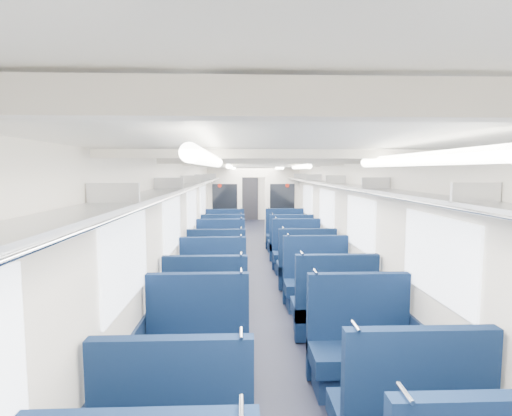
{
  "coord_description": "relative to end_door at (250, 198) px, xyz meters",
  "views": [
    {
      "loc": [
        -0.38,
        -8.62,
        2.2
      ],
      "look_at": [
        0.06,
        2.92,
        1.1
      ],
      "focal_mm": 27.62,
      "sensor_mm": 36.0,
      "label": 1
    }
  ],
  "objects": [
    {
      "name": "windows",
      "position": [
        0.0,
        -9.4,
        0.42
      ],
      "size": [
        2.78,
        15.6,
        0.75
      ],
      "color": "white",
      "rests_on": "wall_left"
    },
    {
      "name": "floor",
      "position": [
        0.0,
        -8.94,
        -1.0
      ],
      "size": [
        2.8,
        18.0,
        0.01
      ],
      "primitive_type": "cube",
      "color": "black",
      "rests_on": "ground"
    },
    {
      "name": "seat_10",
      "position": [
        -0.83,
        -11.51,
        -0.64
      ],
      "size": [
        1.06,
        0.58,
        1.18
      ],
      "color": "#0E2245",
      "rests_on": "floor"
    },
    {
      "name": "end_door",
      "position": [
        0.0,
        0.0,
        0.0
      ],
      "size": [
        0.75,
        0.06,
        2.0
      ],
      "primitive_type": "cube",
      "color": "black",
      "rests_on": "floor"
    },
    {
      "name": "seat_16",
      "position": [
        -0.83,
        -7.94,
        -0.64
      ],
      "size": [
        1.06,
        0.58,
        1.18
      ],
      "color": "#0E2245",
      "rests_on": "floor"
    },
    {
      "name": "wall_right",
      "position": [
        1.4,
        -8.94,
        0.18
      ],
      "size": [
        0.02,
        18.0,
        2.35
      ],
      "primitive_type": "cube",
      "color": "beige",
      "rests_on": "floor"
    },
    {
      "name": "seat_6",
      "position": [
        -0.83,
        -13.72,
        -0.64
      ],
      "size": [
        1.06,
        0.58,
        1.18
      ],
      "color": "#0E2245",
      "rests_on": "floor"
    },
    {
      "name": "seat_13",
      "position": [
        0.83,
        -10.38,
        -0.64
      ],
      "size": [
        1.06,
        0.58,
        1.18
      ],
      "color": "#0E2245",
      "rests_on": "floor"
    },
    {
      "name": "seat_18",
      "position": [
        -0.83,
        -6.94,
        -0.64
      ],
      "size": [
        1.06,
        0.58,
        1.18
      ],
      "color": "#0E2245",
      "rests_on": "floor"
    },
    {
      "name": "ceiling",
      "position": [
        0.0,
        -8.94,
        1.35
      ],
      "size": [
        2.8,
        18.0,
        0.01
      ],
      "primitive_type": "cube",
      "color": "white",
      "rests_on": "wall_left"
    },
    {
      "name": "seat_12",
      "position": [
        -0.83,
        -10.38,
        -0.64
      ],
      "size": [
        1.06,
        0.58,
        1.18
      ],
      "color": "#0E2245",
      "rests_on": "floor"
    },
    {
      "name": "bulkhead",
      "position": [
        -0.0,
        -5.58,
        0.23
      ],
      "size": [
        2.8,
        0.1,
        2.35
      ],
      "color": "silver",
      "rests_on": "floor"
    },
    {
      "name": "seat_8",
      "position": [
        -0.83,
        -12.59,
        -0.64
      ],
      "size": [
        1.06,
        0.58,
        1.18
      ],
      "color": "#0E2245",
      "rests_on": "floor"
    },
    {
      "name": "seat_9",
      "position": [
        0.83,
        -12.58,
        -0.64
      ],
      "size": [
        1.06,
        0.58,
        1.18
      ],
      "color": "#0E2245",
      "rests_on": "floor"
    },
    {
      "name": "dado_right",
      "position": [
        1.39,
        -8.94,
        -0.65
      ],
      "size": [
        0.03,
        17.9,
        0.7
      ],
      "primitive_type": "cube",
      "color": "#111F3A",
      "rests_on": "floor"
    },
    {
      "name": "seat_7",
      "position": [
        0.83,
        -13.78,
        -0.64
      ],
      "size": [
        1.06,
        0.58,
        1.18
      ],
      "color": "#0E2245",
      "rests_on": "floor"
    },
    {
      "name": "wall_far",
      "position": [
        0.0,
        0.06,
        0.18
      ],
      "size": [
        2.8,
        0.02,
        2.35
      ],
      "primitive_type": "cube",
      "color": "beige",
      "rests_on": "floor"
    },
    {
      "name": "ceiling_fittings",
      "position": [
        0.0,
        -9.2,
        1.29
      ],
      "size": [
        2.7,
        16.06,
        0.11
      ],
      "color": "silver",
      "rests_on": "ceiling"
    },
    {
      "name": "seat_15",
      "position": [
        0.83,
        -9.18,
        -0.64
      ],
      "size": [
        1.06,
        0.58,
        1.18
      ],
      "color": "#0E2245",
      "rests_on": "floor"
    },
    {
      "name": "dado_left",
      "position": [
        -1.39,
        -8.94,
        -0.65
      ],
      "size": [
        0.03,
        17.9,
        0.7
      ],
      "primitive_type": "cube",
      "color": "#111F3A",
      "rests_on": "floor"
    },
    {
      "name": "wall_left",
      "position": [
        -1.4,
        -8.94,
        0.18
      ],
      "size": [
        0.02,
        18.0,
        2.35
      ],
      "primitive_type": "cube",
      "color": "beige",
      "rests_on": "floor"
    },
    {
      "name": "seat_11",
      "position": [
        0.83,
        -11.43,
        -0.64
      ],
      "size": [
        1.06,
        0.58,
        1.18
      ],
      "color": "#0E2245",
      "rests_on": "floor"
    },
    {
      "name": "seat_17",
      "position": [
        0.83,
        -8.07,
        -0.64
      ],
      "size": [
        1.06,
        0.58,
        1.18
      ],
      "color": "#0E2245",
      "rests_on": "floor"
    },
    {
      "name": "luggage_rack_left",
      "position": [
        -1.21,
        -8.94,
        0.97
      ],
      "size": [
        0.36,
        17.4,
        0.18
      ],
      "color": "#B2B5BA",
      "rests_on": "wall_left"
    },
    {
      "name": "seat_19",
      "position": [
        0.83,
        -6.86,
        -0.64
      ],
      "size": [
        1.06,
        0.58,
        1.18
      ],
      "color": "#0E2245",
      "rests_on": "floor"
    },
    {
      "name": "seat_14",
      "position": [
        -0.83,
        -9.17,
        -0.64
      ],
      "size": [
        1.06,
        0.58,
        1.18
      ],
      "color": "#0E2245",
      "rests_on": "floor"
    },
    {
      "name": "luggage_rack_right",
      "position": [
        1.21,
        -8.94,
        0.97
      ],
      "size": [
        0.36,
        17.4,
        0.18
      ],
      "color": "#B2B5BA",
      "rests_on": "wall_right"
    }
  ]
}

